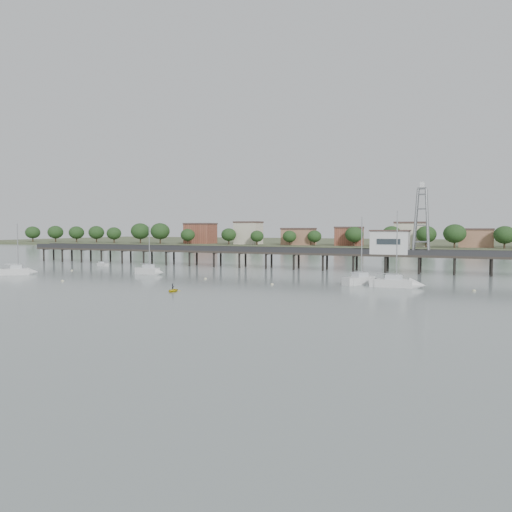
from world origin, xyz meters
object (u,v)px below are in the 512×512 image
Objects in this scene: sailboat_a at (21,271)px; lattice_tower at (422,222)px; sailboat_c at (364,280)px; pier at (282,253)px; yellow_dinghy at (173,292)px; sailboat_b at (152,271)px; sailboat_d at (402,283)px; white_tender at (103,265)px.

lattice_tower is at bearing -17.98° from sailboat_a.
sailboat_a is 70.09m from sailboat_c.
pier is 46.76m from yellow_dinghy.
lattice_tower is 1.26× the size of sailboat_c.
sailboat_c reaches higher than sailboat_b.
sailboat_a reaches higher than sailboat_b.
pier is 12.22× the size of sailboat_c.
lattice_tower reaches higher than sailboat_d.
yellow_dinghy is (44.06, -11.61, -0.65)m from sailboat_a.
sailboat_a is at bearing -175.30° from sailboat_d.
sailboat_d is at bearing 1.80° from white_tender.
white_tender is (0.43, 24.92, -0.28)m from sailboat_a.
sailboat_c is at bearing 156.21° from sailboat_d.
lattice_tower is (31.50, 0.00, 7.31)m from pier.
sailboat_b is 3.91× the size of yellow_dinghy.
yellow_dinghy is (19.30, -22.61, -0.66)m from sailboat_b.
sailboat_a is at bearing 129.33° from sailboat_c.
sailboat_d is (30.55, -27.52, -3.15)m from pier.
lattice_tower is 77.91m from white_tender.
sailboat_a is 0.91× the size of sailboat_c.
sailboat_a is (-76.94, -34.98, -10.45)m from lattice_tower.
sailboat_d is at bearing -81.98° from sailboat_c.
pier is 46.25m from white_tender.
lattice_tower reaches higher than sailboat_c.
sailboat_d is (76.00, 7.46, -0.01)m from sailboat_a.
sailboat_a is at bearing -142.42° from pier.
sailboat_a is at bearing -152.01° from sailboat_b.
white_tender is (-68.91, 14.65, -0.27)m from sailboat_c.
sailboat_c is 33.44m from yellow_dinghy.
pier is 13.49× the size of sailboat_a.
sailboat_c is at bearing -45.96° from pier.
sailboat_c reaches higher than yellow_dinghy.
sailboat_c is (44.58, -0.73, -0.01)m from sailboat_b.
white_tender is (-45.01, -10.06, -3.42)m from pier.
pier is at bearing 75.74° from yellow_dinghy.
pier is 31.82m from sailboat_b.
pier is 34.52m from sailboat_c.
lattice_tower reaches higher than white_tender.
sailboat_a is 3.34× the size of white_tender.
white_tender is at bearing 108.90° from sailboat_c.
yellow_dinghy is at bearing 161.79° from sailboat_c.
sailboat_a reaches higher than pier.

